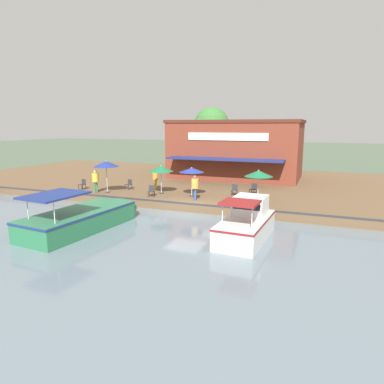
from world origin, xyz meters
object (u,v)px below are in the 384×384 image
mooring_post (252,203)px  waterfront_restaurant (236,149)px  patio_umbrella_far_corner (192,170)px  patio_umbrella_by_entrance (161,169)px  patio_umbrella_mid_patio_left (259,174)px  person_at_quay_edge (155,177)px  cafe_chair_facing_river (151,190)px  cafe_chair_far_corner_seat (129,184)px  cafe_chair_under_first_umbrella (234,189)px  person_near_entrance (95,178)px  motorboat_distant_upstream (249,222)px  patio_umbrella_mid_patio_right (106,164)px  cafe_chair_beside_entrance (83,184)px  tree_behind_restaurant (210,126)px  person_mid_patio (195,184)px  motorboat_second_along (89,216)px  cafe_chair_mid_patio (253,188)px

mooring_post → waterfront_restaurant: bearing=-161.4°
patio_umbrella_far_corner → patio_umbrella_by_entrance: bearing=-93.0°
patio_umbrella_mid_patio_left → person_at_quay_edge: patio_umbrella_mid_patio_left is taller
cafe_chair_facing_river → cafe_chair_far_corner_seat: bearing=-121.5°
patio_umbrella_mid_patio_left → cafe_chair_under_first_umbrella: bearing=-125.2°
person_near_entrance → person_at_quay_edge: bearing=129.3°
waterfront_restaurant → motorboat_distant_upstream: (17.20, 5.09, -2.68)m
patio_umbrella_mid_patio_right → mooring_post: 12.21m
cafe_chair_beside_entrance → patio_umbrella_mid_patio_left: bearing=92.9°
cafe_chair_under_first_umbrella → tree_behind_restaurant: bearing=-153.5°
person_at_quay_edge → tree_behind_restaurant: bearing=177.1°
person_at_quay_edge → cafe_chair_beside_entrance: bearing=-68.3°
patio_umbrella_far_corner → waterfront_restaurant: bearing=176.3°
waterfront_restaurant → cafe_chair_far_corner_seat: bearing=-33.7°
cafe_chair_beside_entrance → person_mid_patio: size_ratio=0.47×
cafe_chair_under_first_umbrella → motorboat_distant_upstream: 8.42m
motorboat_second_along → cafe_chair_far_corner_seat: bearing=-163.0°
patio_umbrella_by_entrance → cafe_chair_facing_river: 2.05m
patio_umbrella_mid_patio_left → patio_umbrella_mid_patio_right: patio_umbrella_mid_patio_right is taller
person_mid_patio → person_near_entrance: bearing=-88.3°
person_near_entrance → motorboat_distant_upstream: person_near_entrance is taller
person_near_entrance → patio_umbrella_mid_patio_right: bearing=111.8°
patio_umbrella_far_corner → patio_umbrella_by_entrance: 2.67m
cafe_chair_mid_patio → waterfront_restaurant: bearing=-156.9°
patio_umbrella_far_corner → person_mid_patio: size_ratio=1.22×
person_mid_patio → mooring_post: person_mid_patio is taller
cafe_chair_facing_river → person_at_quay_edge: person_at_quay_edge is taller
person_near_entrance → motorboat_second_along: 7.97m
patio_umbrella_far_corner → cafe_chair_under_first_umbrella: size_ratio=2.62×
cafe_chair_under_first_umbrella → person_near_entrance: (3.01, -10.66, 0.69)m
waterfront_restaurant → mooring_post: waterfront_restaurant is taller
waterfront_restaurant → cafe_chair_mid_patio: waterfront_restaurant is taller
patio_umbrella_by_entrance → mooring_post: patio_umbrella_by_entrance is taller
waterfront_restaurant → cafe_chair_beside_entrance: 15.64m
person_at_quay_edge → motorboat_second_along: motorboat_second_along is taller
patio_umbrella_far_corner → motorboat_distant_upstream: patio_umbrella_far_corner is taller
patio_umbrella_far_corner → tree_behind_restaurant: 14.78m
patio_umbrella_far_corner → patio_umbrella_mid_patio_right: patio_umbrella_mid_patio_right is taller
waterfront_restaurant → cafe_chair_facing_river: bearing=-16.3°
patio_umbrella_by_entrance → person_mid_patio: (1.41, 3.41, -0.82)m
patio_umbrella_by_entrance → cafe_chair_under_first_umbrella: bearing=103.5°
cafe_chair_beside_entrance → motorboat_second_along: bearing=40.7°
patio_umbrella_by_entrance → cafe_chair_mid_patio: 7.43m
patio_umbrella_far_corner → motorboat_second_along: patio_umbrella_far_corner is taller
cafe_chair_facing_river → patio_umbrella_mid_patio_right: bearing=-90.9°
cafe_chair_mid_patio → person_at_quay_edge: bearing=-83.8°
waterfront_restaurant → patio_umbrella_by_entrance: waterfront_restaurant is taller
cafe_chair_beside_entrance → cafe_chair_mid_patio: size_ratio=1.00×
motorboat_second_along → mooring_post: (-5.65, 8.44, 0.26)m
patio_umbrella_far_corner → mooring_post: size_ratio=2.97×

